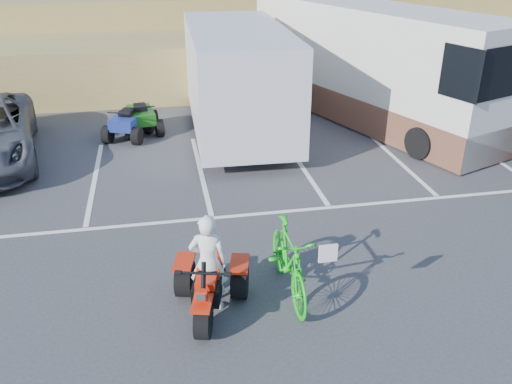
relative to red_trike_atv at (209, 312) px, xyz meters
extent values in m
plane|color=#38383A|center=(0.42, 0.82, 0.00)|extent=(100.00, 100.00, 0.00)
cube|color=white|center=(-2.28, 5.82, 0.00)|extent=(0.12, 5.00, 0.01)
cube|color=white|center=(0.42, 5.82, 0.00)|extent=(0.12, 5.00, 0.01)
cube|color=white|center=(3.12, 5.82, 0.00)|extent=(0.12, 5.00, 0.01)
cube|color=white|center=(5.82, 5.82, 0.00)|extent=(0.12, 5.00, 0.01)
cube|color=white|center=(8.52, 5.82, 0.00)|extent=(0.12, 5.00, 0.01)
cube|color=white|center=(0.42, 3.22, 0.00)|extent=(28.00, 0.12, 0.01)
cube|color=olive|center=(0.42, 14.82, 1.00)|extent=(40.00, 6.00, 2.00)
cube|color=olive|center=(0.42, 18.32, 2.00)|extent=(40.00, 4.00, 2.20)
imported|color=white|center=(0.04, 0.15, 0.87)|extent=(0.71, 0.56, 1.73)
imported|color=#14BF19|center=(1.41, 0.27, 0.66)|extent=(0.65, 2.19, 1.31)
cube|color=silver|center=(1.86, 8.64, 1.77)|extent=(2.92, 6.93, 2.86)
cylinder|color=black|center=(1.86, 8.64, 0.40)|extent=(2.53, 0.86, 0.80)
cube|color=silver|center=(6.32, 9.31, 1.84)|extent=(5.88, 10.17, 3.58)
cube|color=brown|center=(6.32, 9.31, 0.55)|extent=(5.92, 10.18, 0.99)
cube|color=black|center=(8.11, 4.65, 2.58)|extent=(2.14, 0.84, 1.29)
camera|label=1|loc=(-0.58, -7.24, 5.71)|focal=38.00mm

